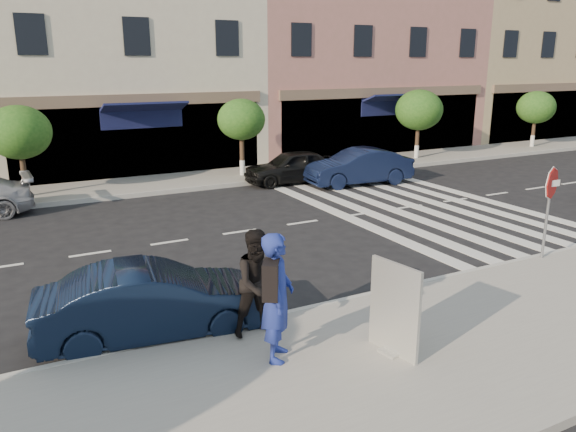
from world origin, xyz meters
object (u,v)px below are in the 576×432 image
Objects in this scene: walker at (259,283)px; photographer at (277,297)px; car_near_mid at (154,302)px; car_far_mid at (292,167)px; car_far_right at (358,167)px; stop_sign at (551,191)px; poster_board at (395,310)px.

photographer is at bearing -99.62° from walker.
walker reaches higher than car_near_mid.
car_far_right reaches higher than car_far_mid.
stop_sign is 6.23m from poster_board.
photographer is at bearing -135.19° from car_near_mid.
poster_board is at bearing -81.07° from photographer.
car_far_mid reaches higher than car_near_mid.
photographer is 1.11× the size of walker.
poster_board is at bearing -122.44° from car_near_mid.
car_far_right is at bearing 48.09° from poster_board.
poster_board is 0.36× the size of car_far_right.
poster_board is 0.40× the size of car_far_mid.
car_far_mid is (8.08, 10.10, 0.00)m from car_near_mid.
walker is at bearing 26.48° from photographer.
car_near_mid is at bearing 130.46° from poster_board.
stop_sign reaches higher than walker.
photographer is 13.70m from car_far_mid.
stop_sign is 7.48m from walker.
stop_sign is 1.45× the size of poster_board.
car_near_mid is (-3.09, 2.58, -0.23)m from poster_board.
stop_sign is at bearing -1.36° from walker.
car_near_mid is at bearing 178.02° from stop_sign.
car_near_mid is 1.03× the size of car_far_mid.
car_far_mid is (-0.88, 10.77, -1.11)m from stop_sign.
car_near_mid is 12.93m from car_far_mid.
car_near_mid is at bearing -35.22° from car_far_mid.
stop_sign is 10.86m from car_far_mid.
stop_sign is at bearing 8.07° from car_far_mid.
photographer reaches higher than car_near_mid.
stop_sign is 1.08× the size of photographer.
car_near_mid is at bearing 69.57° from photographer.
photographer is at bearing -25.65° from car_far_mid.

